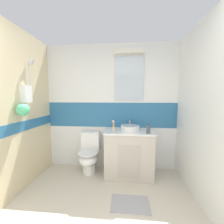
{
  "coord_description": "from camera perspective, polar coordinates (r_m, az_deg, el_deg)",
  "views": [
    {
      "loc": [
        0.29,
        -0.4,
        1.45
      ],
      "look_at": [
        0.07,
        1.88,
        1.21
      ],
      "focal_mm": 22.37,
      "sensor_mm": 36.0,
      "label": 1
    }
  ],
  "objects": [
    {
      "name": "wall_right_plain",
      "position": [
        1.93,
        38.72,
        -1.36
      ],
      "size": [
        0.1,
        3.48,
        2.5
      ],
      "primitive_type": "cube",
      "color": "white",
      "rests_on": "ground_plane"
    },
    {
      "name": "sink_basin",
      "position": [
        2.61,
        7.37,
        -6.33
      ],
      "size": [
        0.35,
        0.39,
        0.17
      ],
      "color": "white",
      "rests_on": "vanity_cabinet"
    },
    {
      "name": "ground_plane",
      "position": [
        2.19,
        -4.42,
        -36.25
      ],
      "size": [
        3.2,
        3.48,
        0.04
      ],
      "primitive_type": "cube",
      "color": "beige"
    },
    {
      "name": "wall_back_tiled",
      "position": [
        2.87,
        -0.25,
        2.17
      ],
      "size": [
        3.2,
        0.2,
        2.5
      ],
      "color": "white",
      "rests_on": "ground_plane"
    },
    {
      "name": "soap_dispenser",
      "position": [
        2.43,
        14.58,
        -6.87
      ],
      "size": [
        0.06,
        0.06,
        0.18
      ],
      "color": "#4C4C51",
      "rests_on": "vanity_cabinet"
    },
    {
      "name": "bath_mat",
      "position": [
        2.3,
        7.39,
        -33.15
      ],
      "size": [
        0.52,
        0.34,
        0.01
      ],
      "primitive_type": "cube",
      "color": "#99999E",
      "rests_on": "ground_plane"
    },
    {
      "name": "vanity_cabinet",
      "position": [
        2.73,
        6.81,
        -16.16
      ],
      "size": [
        0.88,
        0.56,
        0.85
      ],
      "color": "beige",
      "rests_on": "ground_plane"
    },
    {
      "name": "toilet",
      "position": [
        2.86,
        -9.29,
        -16.54
      ],
      "size": [
        0.37,
        0.5,
        0.78
      ],
      "color": "white",
      "rests_on": "ground_plane"
    },
    {
      "name": "toothbrush_cup",
      "position": [
        2.42,
        0.62,
        -6.95
      ],
      "size": [
        0.06,
        0.06,
        0.22
      ],
      "color": "#B2ADA3",
      "rests_on": "vanity_cabinet"
    }
  ]
}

